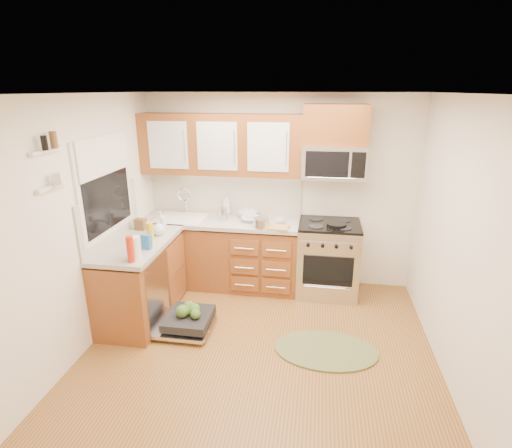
% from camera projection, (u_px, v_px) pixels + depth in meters
% --- Properties ---
extents(floor, '(3.50, 3.50, 0.00)m').
position_uv_depth(floor, '(258.00, 354.00, 4.03)').
color(floor, brown).
rests_on(floor, ground).
extents(ceiling, '(3.50, 3.50, 0.00)m').
position_uv_depth(ceiling, '(259.00, 94.00, 3.22)').
color(ceiling, white).
rests_on(ceiling, ground).
extents(wall_back, '(3.50, 0.04, 2.50)m').
position_uv_depth(wall_back, '(279.00, 192.00, 5.26)').
color(wall_back, silver).
rests_on(wall_back, ground).
extents(wall_front, '(3.50, 0.04, 2.50)m').
position_uv_depth(wall_front, '(206.00, 361.00, 1.99)').
color(wall_front, silver).
rests_on(wall_front, ground).
extents(wall_left, '(0.04, 3.50, 2.50)m').
position_uv_depth(wall_left, '(81.00, 228.00, 3.89)').
color(wall_left, silver).
rests_on(wall_left, ground).
extents(wall_right, '(0.04, 3.50, 2.50)m').
position_uv_depth(wall_right, '(463.00, 250.00, 3.36)').
color(wall_right, silver).
rests_on(wall_right, ground).
extents(base_cabinet_back, '(2.05, 0.60, 0.85)m').
position_uv_depth(base_cabinet_back, '(221.00, 255.00, 5.35)').
color(base_cabinet_back, brown).
rests_on(base_cabinet_back, ground).
extents(base_cabinet_left, '(0.60, 1.25, 0.85)m').
position_uv_depth(base_cabinet_left, '(141.00, 282.00, 4.60)').
color(base_cabinet_left, brown).
rests_on(base_cabinet_left, ground).
extents(countertop_back, '(2.07, 0.64, 0.05)m').
position_uv_depth(countertop_back, '(220.00, 221.00, 5.19)').
color(countertop_back, beige).
rests_on(countertop_back, base_cabinet_back).
extents(countertop_left, '(0.64, 1.27, 0.05)m').
position_uv_depth(countertop_left, '(138.00, 244.00, 4.44)').
color(countertop_left, beige).
rests_on(countertop_left, base_cabinet_left).
extents(backsplash_back, '(2.05, 0.02, 0.57)m').
position_uv_depth(backsplash_back, '(225.00, 193.00, 5.37)').
color(backsplash_back, beige).
rests_on(backsplash_back, ground).
extents(backsplash_left, '(0.02, 1.25, 0.57)m').
position_uv_depth(backsplash_left, '(110.00, 216.00, 4.39)').
color(backsplash_left, beige).
rests_on(backsplash_left, ground).
extents(upper_cabinets, '(2.05, 0.35, 0.75)m').
position_uv_depth(upper_cabinets, '(221.00, 144.00, 5.01)').
color(upper_cabinets, brown).
rests_on(upper_cabinets, ground).
extents(cabinet_over_mw, '(0.76, 0.35, 0.47)m').
position_uv_depth(cabinet_over_mw, '(336.00, 125.00, 4.71)').
color(cabinet_over_mw, brown).
rests_on(cabinet_over_mw, ground).
extents(range, '(0.76, 0.64, 0.95)m').
position_uv_depth(range, '(328.00, 258.00, 5.11)').
color(range, silver).
rests_on(range, ground).
extents(microwave, '(0.76, 0.38, 0.40)m').
position_uv_depth(microwave, '(333.00, 162.00, 4.83)').
color(microwave, silver).
rests_on(microwave, ground).
extents(sink, '(0.62, 0.50, 0.26)m').
position_uv_depth(sink, '(182.00, 227.00, 5.28)').
color(sink, white).
rests_on(sink, ground).
extents(dishwasher, '(0.70, 0.60, 0.20)m').
position_uv_depth(dishwasher, '(186.00, 322.00, 4.40)').
color(dishwasher, silver).
rests_on(dishwasher, ground).
extents(window, '(0.03, 1.05, 1.05)m').
position_uv_depth(window, '(105.00, 186.00, 4.26)').
color(window, white).
rests_on(window, ground).
extents(window_blind, '(0.02, 0.96, 0.40)m').
position_uv_depth(window_blind, '(104.00, 155.00, 4.15)').
color(window_blind, white).
rests_on(window_blind, ground).
extents(shelf_upper, '(0.04, 0.40, 0.03)m').
position_uv_depth(shelf_upper, '(47.00, 151.00, 3.30)').
color(shelf_upper, white).
rests_on(shelf_upper, ground).
extents(shelf_lower, '(0.04, 0.40, 0.03)m').
position_uv_depth(shelf_lower, '(53.00, 186.00, 3.39)').
color(shelf_lower, white).
rests_on(shelf_lower, ground).
extents(rug, '(1.22, 1.01, 0.02)m').
position_uv_depth(rug, '(326.00, 350.00, 4.07)').
color(rug, olive).
rests_on(rug, ground).
extents(skillet, '(0.25, 0.25, 0.04)m').
position_uv_depth(skillet, '(336.00, 225.00, 4.83)').
color(skillet, black).
rests_on(skillet, range).
extents(stock_pot, '(0.25, 0.25, 0.12)m').
position_uv_depth(stock_pot, '(261.00, 223.00, 4.87)').
color(stock_pot, silver).
rests_on(stock_pot, countertop_back).
extents(cutting_board, '(0.33, 0.23, 0.02)m').
position_uv_depth(cutting_board, '(276.00, 227.00, 4.86)').
color(cutting_board, tan).
rests_on(cutting_board, countertop_back).
extents(canister, '(0.14, 0.14, 0.17)m').
position_uv_depth(canister, '(223.00, 214.00, 5.12)').
color(canister, silver).
rests_on(canister, countertop_back).
extents(paper_towel_roll, '(0.13, 0.13, 0.23)m').
position_uv_depth(paper_towel_roll, '(135.00, 248.00, 3.95)').
color(paper_towel_roll, white).
rests_on(paper_towel_roll, countertop_left).
extents(mustard_bottle, '(0.09, 0.09, 0.23)m').
position_uv_depth(mustard_bottle, '(150.00, 233.00, 4.37)').
color(mustard_bottle, gold).
rests_on(mustard_bottle, countertop_left).
extents(red_bottle, '(0.09, 0.09, 0.26)m').
position_uv_depth(red_bottle, '(130.00, 249.00, 3.88)').
color(red_bottle, red).
rests_on(red_bottle, countertop_left).
extents(wooden_box, '(0.14, 0.11, 0.13)m').
position_uv_depth(wooden_box, '(141.00, 224.00, 4.80)').
color(wooden_box, brown).
rests_on(wooden_box, countertop_left).
extents(blue_carton, '(0.11, 0.08, 0.16)m').
position_uv_depth(blue_carton, '(147.00, 242.00, 4.21)').
color(blue_carton, '#2666B1').
rests_on(blue_carton, countertop_left).
extents(bowl_a, '(0.24, 0.24, 0.06)m').
position_uv_depth(bowl_a, '(251.00, 219.00, 5.11)').
color(bowl_a, '#999999').
rests_on(bowl_a, countertop_back).
extents(bowl_b, '(0.31, 0.31, 0.08)m').
position_uv_depth(bowl_b, '(248.00, 214.00, 5.27)').
color(bowl_b, '#999999').
rests_on(bowl_b, countertop_back).
extents(cup, '(0.13, 0.13, 0.09)m').
position_uv_depth(cup, '(281.00, 220.00, 5.00)').
color(cup, '#999999').
rests_on(cup, countertop_back).
extents(soap_bottle_a, '(0.14, 0.15, 0.29)m').
position_uv_depth(soap_bottle_a, '(227.00, 204.00, 5.36)').
color(soap_bottle_a, '#999999').
rests_on(soap_bottle_a, countertop_back).
extents(soap_bottle_b, '(0.10, 0.10, 0.20)m').
position_uv_depth(soap_bottle_b, '(161.00, 219.00, 4.88)').
color(soap_bottle_b, '#999999').
rests_on(soap_bottle_b, countertop_left).
extents(soap_bottle_c, '(0.19, 0.19, 0.19)m').
position_uv_depth(soap_bottle_c, '(158.00, 227.00, 4.61)').
color(soap_bottle_c, '#999999').
rests_on(soap_bottle_c, countertop_left).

